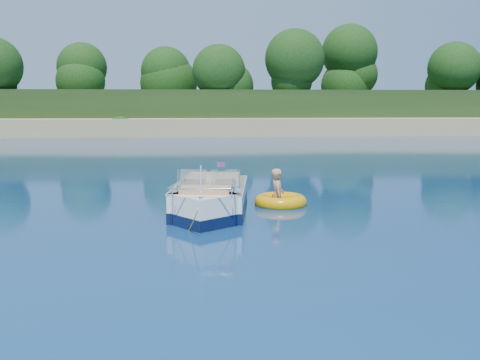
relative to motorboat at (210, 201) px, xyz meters
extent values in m
plane|color=#091B44|center=(-1.19, -3.10, -0.32)|extent=(160.00, 160.00, 0.00)
cube|color=tan|center=(-1.19, 34.90, 0.18)|extent=(170.00, 8.00, 2.00)
cube|color=black|center=(-1.19, 61.90, 0.68)|extent=(170.00, 56.00, 6.00)
cylinder|color=#312010|center=(-1.19, 38.90, 2.98)|extent=(0.44, 0.44, 3.60)
sphere|color=black|center=(-1.19, 38.90, 6.40)|extent=(5.94, 5.94, 5.94)
cylinder|color=#312010|center=(18.81, 36.90, 2.48)|extent=(0.44, 0.44, 2.60)
sphere|color=black|center=(18.81, 36.90, 4.95)|extent=(4.29, 4.29, 4.29)
cube|color=white|center=(0.04, 0.33, -0.06)|extent=(2.15, 3.52, 0.92)
cube|color=white|center=(-0.15, -1.23, -0.06)|extent=(1.75, 1.75, 0.92)
cube|color=#0A1334|center=(0.04, 0.33, -0.18)|extent=(2.18, 3.55, 0.26)
cube|color=#0A1334|center=(-0.15, -1.23, -0.18)|extent=(1.78, 1.78, 0.26)
cube|color=tan|center=(0.07, 0.60, 0.20)|extent=(1.68, 2.48, 0.09)
cube|color=white|center=(0.04, 0.33, 0.38)|extent=(2.18, 3.52, 0.05)
cube|color=black|center=(0.26, 2.14, -0.02)|extent=(0.52, 0.36, 0.79)
cube|color=#8C9EA5|center=(-0.43, -0.23, 0.64)|extent=(0.72, 0.40, 0.43)
cube|color=#8C9EA5|center=(0.36, -0.32, 0.64)|extent=(0.69, 0.25, 0.43)
cube|color=tan|center=(-0.38, 0.16, 0.41)|extent=(0.54, 0.54, 0.35)
cube|color=tan|center=(0.41, 0.07, 0.41)|extent=(0.54, 0.54, 0.35)
cube|color=tan|center=(0.15, 1.21, 0.41)|extent=(1.42, 0.65, 0.33)
cube|color=tan|center=(-0.13, -1.06, 0.39)|extent=(1.23, 0.79, 0.30)
cylinder|color=white|center=(-0.23, -1.89, 0.78)|extent=(0.03, 0.03, 0.75)
cube|color=red|center=(0.28, -0.32, 0.99)|extent=(0.19, 0.04, 0.12)
cube|color=silver|center=(-0.23, -1.94, 0.43)|extent=(0.09, 0.06, 0.04)
cylinder|color=yellow|center=(-0.40, -2.23, -0.02)|extent=(0.24, 0.93, 0.67)
torus|color=orange|center=(2.00, 1.04, -0.23)|extent=(1.61, 1.61, 0.39)
torus|color=red|center=(2.00, 1.04, -0.21)|extent=(1.33, 1.33, 0.13)
imported|color=tan|center=(1.91, 1.09, -0.32)|extent=(0.40, 0.86, 1.67)
camera|label=1|loc=(-0.25, -13.53, 2.51)|focal=40.00mm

